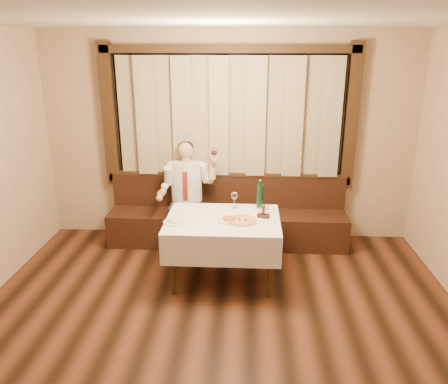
# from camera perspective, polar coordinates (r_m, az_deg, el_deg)

# --- Properties ---
(room) EXTENTS (5.01, 6.01, 2.81)m
(room) POSITION_cam_1_polar(r_m,az_deg,el_deg) (3.96, -0.77, 2.55)
(room) COLOR black
(room) RESTS_ON ground
(banquette) EXTENTS (3.20, 0.61, 0.94)m
(banquette) POSITION_cam_1_polar(r_m,az_deg,el_deg) (6.00, 0.45, -3.72)
(banquette) COLOR black
(banquette) RESTS_ON ground
(dining_table) EXTENTS (1.27, 0.97, 0.76)m
(dining_table) POSITION_cam_1_polar(r_m,az_deg,el_deg) (4.93, -0.13, -4.59)
(dining_table) COLOR black
(dining_table) RESTS_ON ground
(pizza) EXTENTS (0.33, 0.33, 0.04)m
(pizza) POSITION_cam_1_polar(r_m,az_deg,el_deg) (4.80, 2.37, -3.74)
(pizza) COLOR white
(pizza) RESTS_ON dining_table
(pasta_red) EXTENTS (0.25, 0.25, 0.09)m
(pasta_red) POSITION_cam_1_polar(r_m,az_deg,el_deg) (4.82, 0.65, -3.34)
(pasta_red) COLOR white
(pasta_red) RESTS_ON dining_table
(pasta_cream) EXTENTS (0.23, 0.23, 0.08)m
(pasta_cream) POSITION_cam_1_polar(r_m,az_deg,el_deg) (4.79, -6.59, -3.64)
(pasta_cream) COLOR white
(pasta_cream) RESTS_ON dining_table
(green_bottle) EXTENTS (0.08, 0.08, 0.35)m
(green_bottle) POSITION_cam_1_polar(r_m,az_deg,el_deg) (5.16, 4.70, -0.54)
(green_bottle) COLOR #11502D
(green_bottle) RESTS_ON dining_table
(table_wine_glass) EXTENTS (0.08, 0.08, 0.21)m
(table_wine_glass) POSITION_cam_1_polar(r_m,az_deg,el_deg) (5.13, 1.37, -0.58)
(table_wine_glass) COLOR white
(table_wine_glass) RESTS_ON dining_table
(cruet_caddy) EXTENTS (0.14, 0.10, 0.14)m
(cruet_caddy) POSITION_cam_1_polar(r_m,az_deg,el_deg) (4.91, 5.17, -2.81)
(cruet_caddy) COLOR black
(cruet_caddy) RESTS_ON dining_table
(seated_man) EXTENTS (0.77, 0.58, 1.41)m
(seated_man) POSITION_cam_1_polar(r_m,az_deg,el_deg) (5.79, -4.94, 0.72)
(seated_man) COLOR black
(seated_man) RESTS_ON ground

